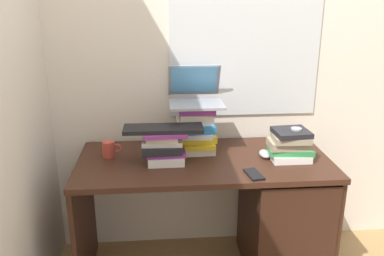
{
  "coord_description": "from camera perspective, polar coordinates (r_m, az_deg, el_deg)",
  "views": [
    {
      "loc": [
        -0.24,
        -2.07,
        1.6
      ],
      "look_at": [
        -0.07,
        0.0,
        0.91
      ],
      "focal_mm": 38.2,
      "sensor_mm": 36.0,
      "label": 1
    }
  ],
  "objects": [
    {
      "name": "wall_back",
      "position": [
        2.46,
        0.92,
        11.39
      ],
      "size": [
        6.0,
        0.06,
        2.6
      ],
      "color": "silver",
      "rests_on": "ground"
    },
    {
      "name": "wall_left",
      "position": [
        2.2,
        -22.85,
        9.1
      ],
      "size": [
        0.05,
        6.0,
        2.6
      ],
      "primitive_type": "cube",
      "color": "beige",
      "rests_on": "ground"
    },
    {
      "name": "desk",
      "position": [
        2.44,
        10.01,
        -11.38
      ],
      "size": [
        1.39,
        0.64,
        0.73
      ],
      "color": "#381E14",
      "rests_on": "ground"
    },
    {
      "name": "book_stack_tall",
      "position": [
        2.32,
        0.61,
        -0.32
      ],
      "size": [
        0.24,
        0.19,
        0.27
      ],
      "color": "beige",
      "rests_on": "desk"
    },
    {
      "name": "book_stack_keyboard_riser",
      "position": [
        2.19,
        -3.95,
        -2.55
      ],
      "size": [
        0.24,
        0.19,
        0.18
      ],
      "color": "white",
      "rests_on": "desk"
    },
    {
      "name": "book_stack_side",
      "position": [
        2.28,
        13.54,
        -2.32
      ],
      "size": [
        0.25,
        0.18,
        0.17
      ],
      "color": "white",
      "rests_on": "desk"
    },
    {
      "name": "laptop",
      "position": [
        2.33,
        0.49,
        4.77
      ],
      "size": [
        0.3,
        0.32,
        0.21
      ],
      "color": "gray",
      "rests_on": "book_stack_tall"
    },
    {
      "name": "keyboard",
      "position": [
        2.16,
        -4.03,
        -0.11
      ],
      "size": [
        0.42,
        0.14,
        0.02
      ],
      "primitive_type": "cube",
      "rotation": [
        0.0,
        0.0,
        -0.01
      ],
      "color": "black",
      "rests_on": "book_stack_keyboard_riser"
    },
    {
      "name": "computer_mouse",
      "position": [
        2.32,
        10.1,
        -3.53
      ],
      "size": [
        0.06,
        0.1,
        0.04
      ],
      "primitive_type": "ellipsoid",
      "color": "#A5A8AD",
      "rests_on": "desk"
    },
    {
      "name": "mug",
      "position": [
        2.32,
        -11.5,
        -2.89
      ],
      "size": [
        0.11,
        0.07,
        0.09
      ],
      "color": "#B23F33",
      "rests_on": "desk"
    },
    {
      "name": "water_bottle",
      "position": [
        2.29,
        14.19,
        -2.14
      ],
      "size": [
        0.06,
        0.06,
        0.18
      ],
      "primitive_type": "cylinder",
      "color": "#999EA5",
      "rests_on": "desk"
    },
    {
      "name": "cell_phone",
      "position": [
        2.08,
        8.63,
        -6.41
      ],
      "size": [
        0.09,
        0.15,
        0.01
      ],
      "primitive_type": "cube",
      "rotation": [
        0.0,
        0.0,
        0.17
      ],
      "color": "black",
      "rests_on": "desk"
    }
  ]
}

